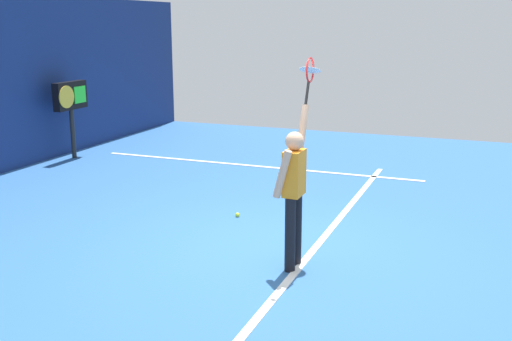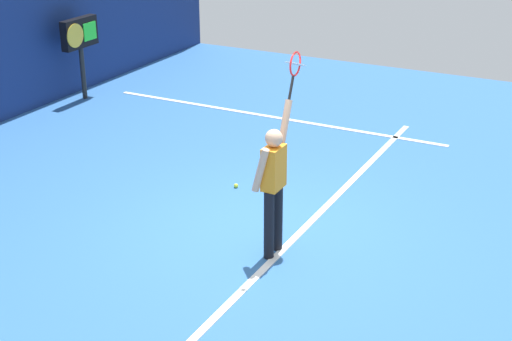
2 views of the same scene
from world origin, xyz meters
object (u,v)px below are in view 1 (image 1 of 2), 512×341
(tennis_racket, at_px, (310,73))
(spare_ball, at_px, (238,215))
(scoreboard_clock, at_px, (70,99))
(tennis_player, at_px, (294,188))

(tennis_racket, bearing_deg, spare_ball, 54.14)
(scoreboard_clock, distance_m, spare_ball, 5.78)
(scoreboard_clock, bearing_deg, tennis_racket, -119.11)
(scoreboard_clock, bearing_deg, tennis_player, -122.79)
(tennis_player, bearing_deg, tennis_racket, -0.43)
(tennis_player, bearing_deg, spare_ball, 41.73)
(spare_ball, bearing_deg, tennis_racket, -125.86)
(tennis_player, distance_m, spare_ball, 2.34)
(tennis_player, xyz_separation_m, tennis_racket, (0.56, -0.00, 1.32))
(tennis_player, height_order, spare_ball, tennis_player)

